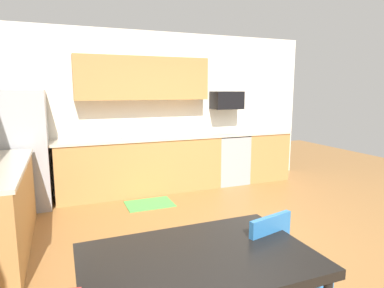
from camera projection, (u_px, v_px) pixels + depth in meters
The scene contains 14 objects.
ground_plane at pixel (226, 247), 3.65m from camera, with size 12.00×12.00×0.00m, color #9E6B38.
wall_back at pixel (158, 111), 5.86m from camera, with size 5.80×0.10×2.70m, color silver.
cabinet_run_back at pixel (141, 166), 5.54m from camera, with size 2.70×0.60×0.90m, color #AD7A42.
cabinet_run_back_right at pixel (261, 156), 6.41m from camera, with size 0.85×0.60×0.90m, color #AD7A42.
countertop_back at pixel (164, 137), 5.61m from camera, with size 4.80×0.64×0.04m, color beige.
upper_cabinets_back at pixel (143, 78), 5.46m from camera, with size 2.20×0.34×0.70m, color #AD7A42.
refrigerator at pixel (20, 150), 4.75m from camera, with size 0.76×0.70×1.71m, color #9EA0A5.
oven_range at pixel (228, 158), 6.14m from camera, with size 0.60×0.60×0.91m.
microwave at pixel (227, 100), 6.06m from camera, with size 0.54×0.36×0.32m, color black.
sink_basin at pixel (136, 141), 5.44m from camera, with size 0.48×0.40×0.14m, color #A5A8AD.
sink_faucet at pixel (133, 130), 5.58m from camera, with size 0.02×0.02×0.24m, color #B2B5BA.
dining_table at pixel (199, 265), 2.00m from camera, with size 1.40×0.90×0.73m.
chair_near_table at pixel (281, 269), 2.26m from camera, with size 0.48×0.48×0.85m.
floor_mat at pixel (150, 204), 5.00m from camera, with size 0.70×0.50×0.01m, color #4CA54C.
Camera 1 is at (-1.62, -3.04, 1.72)m, focal length 30.90 mm.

